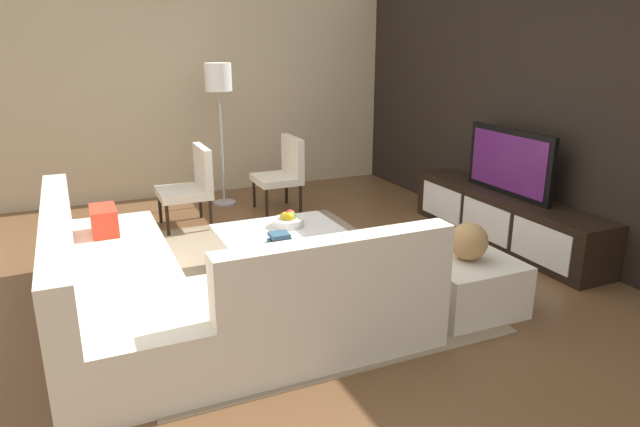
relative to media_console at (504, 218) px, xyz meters
The scene contains 15 objects.
ground_plane 2.41m from the media_console, 90.00° to the right, with size 14.00×14.00×0.00m, color brown.
feature_wall_back 1.19m from the media_console, 90.00° to the left, with size 6.40×0.12×2.80m, color black.
side_wall_left 4.05m from the media_console, 145.54° to the right, with size 0.12×5.20×2.80m, color #C6B28E.
area_rug 2.41m from the media_console, 92.39° to the right, with size 3.23×2.47×0.01m, color gray.
media_console is the anchor object (origin of this frame).
television 0.57m from the media_console, 90.00° to the left, with size 1.12×0.06×0.64m.
sectional_couch 3.32m from the media_console, 80.74° to the right, with size 2.54×2.39×0.85m.
coffee_table 2.30m from the media_console, 92.49° to the right, with size 1.02×1.06×0.38m.
accent_chair_near 3.27m from the media_console, 123.30° to the right, with size 0.57×0.53×0.87m.
floor_lamp 3.53m from the media_console, 138.56° to the right, with size 0.31×0.31×1.70m.
ottoman 1.65m from the media_console, 50.56° to the right, with size 0.70×0.70×0.40m, color beige.
fruit_bowl 2.22m from the media_console, 97.32° to the right, with size 0.28×0.28×0.14m.
accent_chair_far 2.55m from the media_console, 140.86° to the right, with size 0.55×0.50×0.87m.
decorative_ball 1.68m from the media_console, 50.56° to the right, with size 0.28×0.28×0.28m, color #AD8451.
book_stack 2.43m from the media_console, 87.12° to the right, with size 0.21×0.16×0.09m.
Camera 1 is at (4.21, -1.48, 1.98)m, focal length 31.96 mm.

